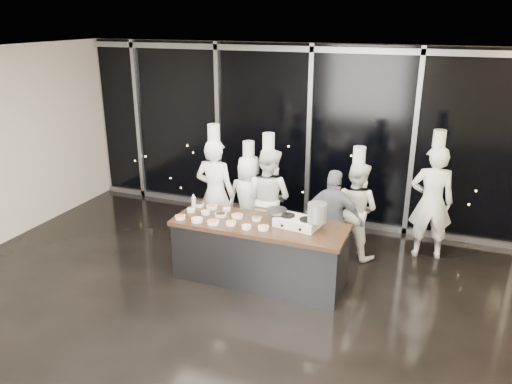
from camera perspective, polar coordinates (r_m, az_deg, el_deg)
ground at (r=6.68m, az=-2.46°, el=-13.56°), size 9.00×9.00×0.00m
room_shell at (r=5.70m, az=-1.16°, el=5.31°), size 9.02×7.02×3.21m
window_wall at (r=9.07m, az=6.16°, el=6.42°), size 8.90×0.11×3.20m
demo_counter at (r=7.18m, az=0.39°, el=-6.86°), size 2.46×0.86×0.90m
stove at (r=6.89m, az=4.71°, el=-3.42°), size 0.64×0.45×0.14m
frying_pan at (r=6.99m, az=2.32°, el=-2.14°), size 0.51×0.33×0.05m
stock_pot at (r=6.69m, az=7.01°, el=-2.35°), size 0.29×0.29×0.26m
prep_bowls at (r=7.18m, az=-4.23°, el=-2.77°), size 1.39×0.70×0.05m
squeeze_bottle at (r=7.57m, az=-7.14°, el=-1.02°), size 0.06×0.06×0.22m
chef_far_left at (r=8.08m, az=-4.66°, el=-0.12°), size 0.67×0.45×2.06m
chef_left at (r=8.24m, az=-0.81°, el=-0.80°), size 0.78×0.54×1.75m
chef_center at (r=8.05m, az=1.39°, el=-0.70°), size 0.95×0.81×1.93m
guest at (r=7.55m, az=8.83°, el=-3.11°), size 0.93×0.45×1.53m
chef_right at (r=7.94m, az=11.29°, el=-1.90°), size 0.91×0.81×1.79m
chef_side at (r=8.18m, az=19.42°, el=-1.01°), size 0.73×0.55×2.05m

